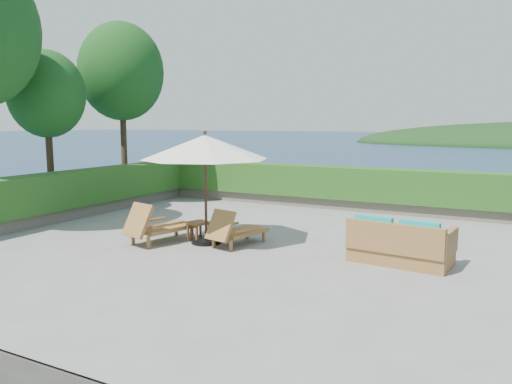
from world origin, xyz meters
The scene contains 14 objects.
ground centered at (0.00, 0.00, 0.00)m, with size 12.00×12.00×0.00m, color gray.
foundation centered at (0.00, 0.00, -1.55)m, with size 12.00×12.00×3.00m, color #5C5449.
ocean centered at (0.00, 0.00, -3.00)m, with size 600.00×600.00×0.00m, color #172947.
planter_wall_far centered at (0.00, 5.60, 0.18)m, with size 12.00×0.60×0.36m, color #716A5A.
planter_wall_left centered at (-5.60, 0.00, 0.18)m, with size 0.60×12.00×0.36m, color #716A5A.
hedge_far centered at (0.00, 5.60, 0.85)m, with size 12.40×0.90×1.00m, color #234A15.
hedge_left centered at (-5.60, 0.00, 0.85)m, with size 0.90×12.40×1.00m, color #234A15.
tree_mid centered at (-6.40, 0.50, 3.55)m, with size 2.20×2.20×4.83m.
tree_far centered at (-6.00, 3.20, 4.40)m, with size 2.80×2.80×6.03m.
patio_umbrella centered at (-0.42, -0.29, 2.18)m, with size 3.09×3.09×2.57m.
lounge_left centered at (-1.43, -0.78, 0.41)m, with size 1.07×1.80×0.97m.
lounge_right centered at (0.29, -0.19, 0.36)m, with size 0.92×1.60×0.86m.
side_table centered at (-0.64, -0.27, 0.39)m, with size 0.58×0.58×0.48m.
wicker_loveseat centered at (3.86, 0.07, 0.37)m, with size 2.02×1.18×0.94m.
Camera 1 is at (5.80, -9.66, 2.75)m, focal length 35.00 mm.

